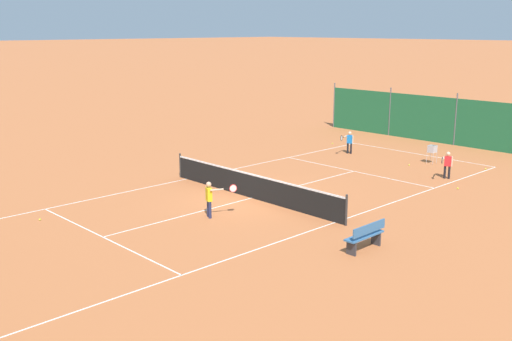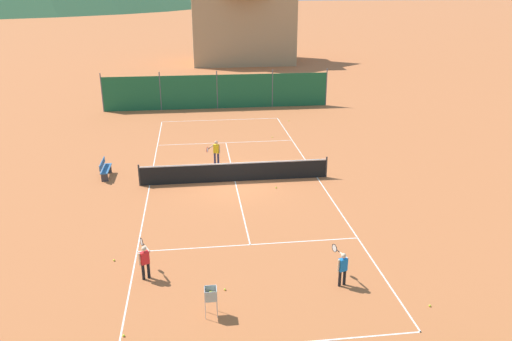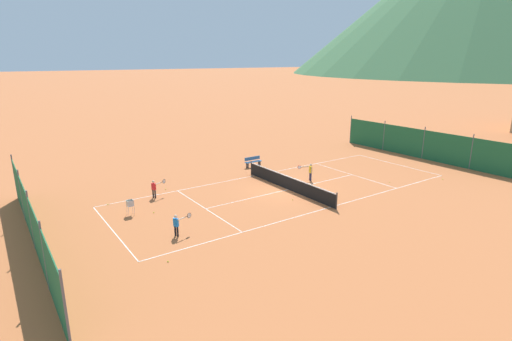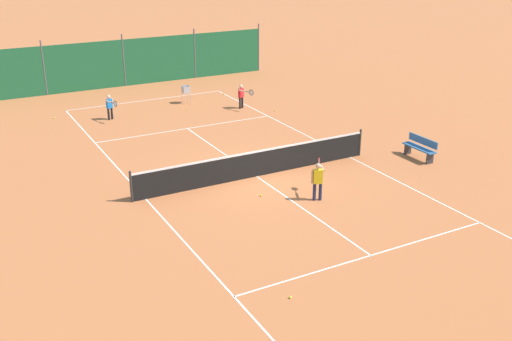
% 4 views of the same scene
% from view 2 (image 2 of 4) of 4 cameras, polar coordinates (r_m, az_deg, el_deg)
% --- Properties ---
extents(ground_plane, '(600.00, 600.00, 0.00)m').
position_cam_2_polar(ground_plane, '(24.36, -2.41, -1.24)').
color(ground_plane, '#BC6638').
extents(court_line_markings, '(8.25, 23.85, 0.01)m').
position_cam_2_polar(court_line_markings, '(24.36, -2.41, -1.23)').
color(court_line_markings, white).
rests_on(court_line_markings, ground).
extents(tennis_net, '(9.18, 0.08, 1.06)m').
position_cam_2_polar(tennis_net, '(24.18, -2.43, -0.14)').
color(tennis_net, '#2D2D2D').
rests_on(tennis_net, ground).
extents(windscreen_fence_far, '(17.28, 0.08, 2.90)m').
position_cam_2_polar(windscreen_fence_far, '(38.88, -4.46, 8.97)').
color(windscreen_fence_far, '#1E6038').
rests_on(windscreen_fence_far, ground).
extents(player_far_service, '(0.38, 1.02, 1.16)m').
position_cam_2_polar(player_far_service, '(16.22, 9.82, -10.69)').
color(player_far_service, black).
rests_on(player_far_service, ground).
extents(player_near_baseline, '(0.76, 0.94, 1.27)m').
position_cam_2_polar(player_near_baseline, '(26.58, -4.61, 2.29)').
color(player_near_baseline, '#23284C').
rests_on(player_near_baseline, ground).
extents(player_near_service, '(0.41, 1.03, 1.19)m').
position_cam_2_polar(player_near_service, '(16.71, -12.60, -9.86)').
color(player_near_service, black).
rests_on(player_near_service, ground).
extents(tennis_ball_service_box, '(0.07, 0.07, 0.07)m').
position_cam_2_polar(tennis_ball_service_box, '(25.88, -1.19, 0.19)').
color(tennis_ball_service_box, '#CCE033').
rests_on(tennis_ball_service_box, ground).
extents(tennis_ball_by_net_right, '(0.07, 0.07, 0.07)m').
position_cam_2_polar(tennis_ball_by_net_right, '(16.10, -3.58, -13.41)').
color(tennis_ball_by_net_right, '#CCE033').
rests_on(tennis_ball_by_net_right, ground).
extents(tennis_ball_by_net_left, '(0.07, 0.07, 0.07)m').
position_cam_2_polar(tennis_ball_by_net_left, '(16.22, 19.25, -14.38)').
color(tennis_ball_by_net_left, '#CCE033').
rests_on(tennis_ball_by_net_left, ground).
extents(tennis_ball_mid_court, '(0.07, 0.07, 0.07)m').
position_cam_2_polar(tennis_ball_mid_court, '(35.33, 3.77, 5.70)').
color(tennis_ball_mid_court, '#CCE033').
rests_on(tennis_ball_mid_court, ground).
extents(tennis_ball_alley_right, '(0.07, 0.07, 0.07)m').
position_cam_2_polar(tennis_ball_alley_right, '(23.52, 2.32, -1.96)').
color(tennis_ball_alley_right, '#CCE033').
rests_on(tennis_ball_alley_right, ground).
extents(tennis_ball_near_corner, '(0.07, 0.07, 0.07)m').
position_cam_2_polar(tennis_ball_near_corner, '(31.36, 1.85, 3.83)').
color(tennis_ball_near_corner, '#CCE033').
rests_on(tennis_ball_near_corner, ground).
extents(tennis_ball_far_corner, '(0.07, 0.07, 0.07)m').
position_cam_2_polar(tennis_ball_far_corner, '(14.74, -14.89, -17.77)').
color(tennis_ball_far_corner, '#CCE033').
rests_on(tennis_ball_far_corner, ground).
extents(tennis_ball_alley_left, '(0.07, 0.07, 0.07)m').
position_cam_2_polar(tennis_ball_alley_left, '(18.24, -15.92, -9.83)').
color(tennis_ball_alley_left, '#CCE033').
rests_on(tennis_ball_alley_left, ground).
extents(ball_hopper, '(0.36, 0.36, 0.89)m').
position_cam_2_polar(ball_hopper, '(14.75, -5.22, -14.05)').
color(ball_hopper, '#B7B7BC').
rests_on(ball_hopper, ground).
extents(courtside_bench, '(0.36, 1.50, 0.84)m').
position_cam_2_polar(courtside_bench, '(25.82, -16.87, 0.21)').
color(courtside_bench, '#336699').
rests_on(courtside_bench, ground).
extents(alpine_chalet, '(13.00, 10.00, 11.20)m').
position_cam_2_polar(alpine_chalet, '(63.24, -1.65, 17.55)').
color(alpine_chalet, tan).
rests_on(alpine_chalet, ground).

